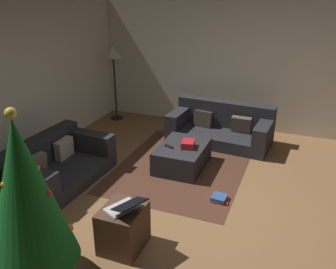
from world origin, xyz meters
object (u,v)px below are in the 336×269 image
(couch_right, at_px, (221,127))
(laptop, at_px, (125,206))
(tv_remote, at_px, (169,146))
(christmas_tree, at_px, (25,194))
(side_table, at_px, (123,228))
(couch_left, at_px, (55,165))
(ottoman, at_px, (182,156))
(corner_lamp, at_px, (113,58))
(book_stack, at_px, (220,198))
(gift_box, at_px, (188,144))

(couch_right, xyz_separation_m, laptop, (-3.39, 0.25, 0.29))
(tv_remote, bearing_deg, couch_right, 4.08)
(christmas_tree, bearing_deg, side_table, -36.81)
(couch_left, xyz_separation_m, christmas_tree, (-1.73, -1.11, 0.75))
(couch_left, distance_m, laptop, 2.02)
(side_table, bearing_deg, laptop, -115.46)
(ottoman, distance_m, corner_lamp, 2.93)
(corner_lamp, bearing_deg, couch_right, -98.48)
(couch_right, bearing_deg, ottoman, 79.70)
(book_stack, bearing_deg, couch_right, 13.47)
(gift_box, distance_m, corner_lamp, 2.94)
(gift_box, xyz_separation_m, book_stack, (-0.74, -0.72, -0.40))
(couch_right, height_order, side_table, couch_right)
(gift_box, height_order, corner_lamp, corner_lamp)
(ottoman, distance_m, tv_remote, 0.30)
(book_stack, distance_m, corner_lamp, 4.04)
(couch_left, height_order, side_table, couch_left)
(couch_left, bearing_deg, christmas_tree, 34.98)
(couch_left, xyz_separation_m, ottoman, (1.12, -1.65, -0.07))
(side_table, distance_m, laptop, 0.32)
(gift_box, distance_m, book_stack, 1.11)
(tv_remote, height_order, christmas_tree, christmas_tree)
(tv_remote, height_order, side_table, side_table)
(couch_right, bearing_deg, laptop, 90.03)
(tv_remote, distance_m, laptop, 2.01)
(tv_remote, distance_m, corner_lamp, 2.81)
(tv_remote, xyz_separation_m, side_table, (-1.96, -0.21, -0.13))
(book_stack, height_order, corner_lamp, corner_lamp)
(couch_left, height_order, laptop, laptop)
(couch_left, xyz_separation_m, book_stack, (0.34, -2.47, -0.22))
(ottoman, xyz_separation_m, christmas_tree, (-2.85, 0.53, 0.82))
(ottoman, distance_m, side_table, 2.09)
(christmas_tree, distance_m, corner_lamp, 4.78)
(tv_remote, relative_size, christmas_tree, 0.09)
(gift_box, relative_size, christmas_tree, 0.14)
(book_stack, bearing_deg, corner_lamp, 50.66)
(christmas_tree, height_order, corner_lamp, christmas_tree)
(gift_box, height_order, christmas_tree, christmas_tree)
(couch_left, distance_m, tv_remote, 1.77)
(couch_left, bearing_deg, gift_box, 124.10)
(side_table, bearing_deg, tv_remote, 6.09)
(gift_box, distance_m, christmas_tree, 2.94)
(couch_right, relative_size, corner_lamp, 1.21)
(couch_left, relative_size, couch_right, 0.85)
(book_stack, bearing_deg, side_table, 148.91)
(gift_box, relative_size, tv_remote, 1.56)
(couch_left, relative_size, christmas_tree, 0.90)
(laptop, height_order, book_stack, laptop)
(tv_remote, xyz_separation_m, christmas_tree, (-2.71, 0.36, 0.62))
(gift_box, bearing_deg, christmas_tree, 167.22)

